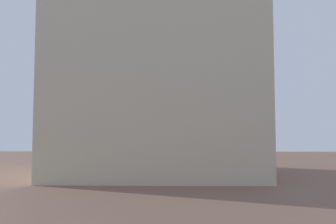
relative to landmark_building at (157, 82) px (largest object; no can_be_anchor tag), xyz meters
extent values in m
cube|color=beige|center=(0.03, 0.28, -1.83)|extent=(22.59, 14.83, 17.78)
cube|color=#4C515B|center=(0.03, 0.28, 8.27)|extent=(20.78, 13.64, 2.40)
cube|color=beige|center=(-0.10, 0.28, 3.55)|extent=(5.41, 5.41, 28.54)
cylinder|color=beige|center=(-9.76, -5.64, 0.27)|extent=(2.80, 2.80, 21.97)
cylinder|color=beige|center=(9.83, -5.64, -0.70)|extent=(2.80, 2.80, 20.05)
camera|label=1|loc=(1.84, -34.94, -5.51)|focal=32.02mm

